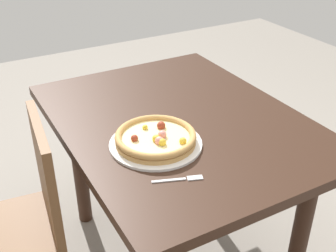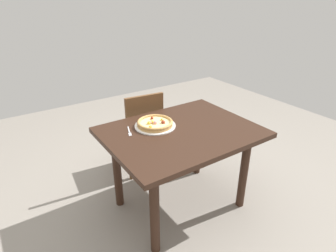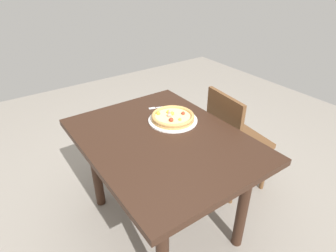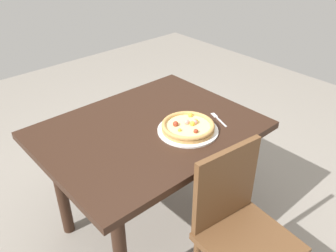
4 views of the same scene
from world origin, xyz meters
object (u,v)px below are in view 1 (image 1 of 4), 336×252
at_px(dining_table, 179,141).
at_px(fork, 182,179).
at_px(chair_near, 20,224).
at_px(pizza, 156,138).
at_px(plate, 156,144).

bearing_deg(dining_table, fork, -29.01).
height_order(chair_near, pizza, chair_near).
distance_m(dining_table, plate, 0.25).
relative_size(dining_table, plate, 3.55).
xyz_separation_m(dining_table, fork, (0.36, -0.20, 0.11)).
height_order(dining_table, fork, fork).
height_order(dining_table, pizza, pizza).
relative_size(pizza, fork, 1.82).
bearing_deg(plate, fork, -5.74).
bearing_deg(dining_table, chair_near, -89.39).
relative_size(plate, fork, 2.09).
bearing_deg(dining_table, pizza, -52.26).
bearing_deg(plate, chair_near, -104.53).
relative_size(dining_table, fork, 7.41).
bearing_deg(chair_near, fork, -120.40).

